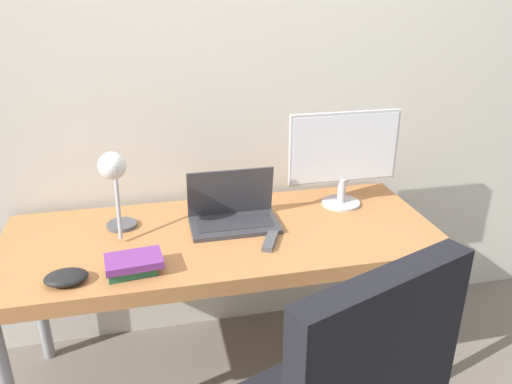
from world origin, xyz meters
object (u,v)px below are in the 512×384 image
at_px(laptop, 233,214).
at_px(game_controller, 66,277).
at_px(monitor, 344,153).
at_px(desk_lamp, 114,179).
at_px(book_stack, 133,264).

distance_m(laptop, game_controller, 0.70).
distance_m(monitor, game_controller, 1.23).
height_order(monitor, game_controller, monitor).
relative_size(desk_lamp, game_controller, 2.54).
xyz_separation_m(desk_lamp, game_controller, (-0.17, -0.27, -0.24)).
relative_size(desk_lamp, book_stack, 1.79).
xyz_separation_m(laptop, game_controller, (-0.63, -0.31, -0.03)).
bearing_deg(monitor, game_controller, -160.50).
height_order(desk_lamp, game_controller, desk_lamp).
bearing_deg(game_controller, desk_lamp, 57.84).
distance_m(laptop, book_stack, 0.50).
distance_m(laptop, desk_lamp, 0.50).
xyz_separation_m(book_stack, game_controller, (-0.22, -0.02, -0.01)).
height_order(laptop, desk_lamp, desk_lamp).
bearing_deg(laptop, monitor, 10.27).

